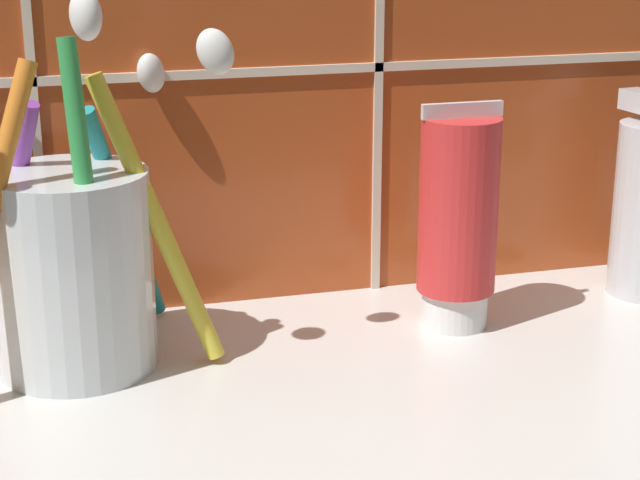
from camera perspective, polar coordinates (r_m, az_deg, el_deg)
sink_counter at (r=52.47cm, az=5.85°, el=-8.91°), size 76.27×29.32×2.00cm
toothbrush_cup at (r=53.67cm, az=-13.06°, el=-1.06°), size 16.53×12.66×18.87cm
toothpaste_tube at (r=57.80cm, az=7.37°, el=1.13°), size 4.47×4.26×12.39cm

